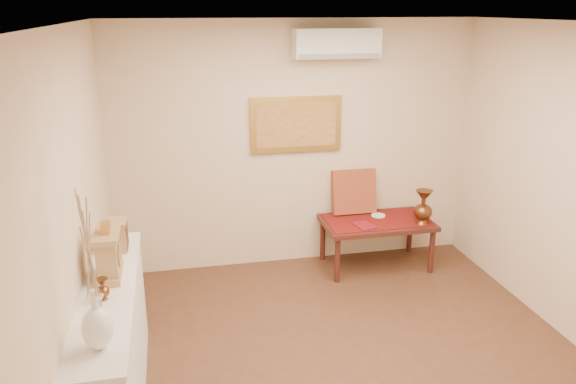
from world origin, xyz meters
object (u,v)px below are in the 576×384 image
object	(u,v)px
brass_urn_tall	(423,203)
display_ledge	(114,351)
mantel_clock	(109,254)
low_table	(377,226)
wooden_chest	(117,235)
white_vase	(91,274)

from	to	relation	value
brass_urn_tall	display_ledge	xyz separation A→B (m)	(-3.12, -1.68, -0.30)
mantel_clock	display_ledge	bearing A→B (deg)	-93.26
display_ledge	low_table	distance (m)	3.27
brass_urn_tall	wooden_chest	world-z (taller)	wooden_chest
low_table	mantel_clock	bearing A→B (deg)	-147.63
mantel_clock	white_vase	bearing A→B (deg)	-89.19
brass_urn_tall	white_vase	bearing A→B (deg)	-142.27
wooden_chest	low_table	world-z (taller)	wooden_chest
display_ledge	brass_urn_tall	bearing A→B (deg)	28.35
wooden_chest	low_table	size ratio (longest dim) A/B	0.20
brass_urn_tall	display_ledge	distance (m)	3.56
display_ledge	wooden_chest	size ratio (longest dim) A/B	8.28
white_vase	wooden_chest	world-z (taller)	white_vase
brass_urn_tall	low_table	xyz separation A→B (m)	(-0.44, 0.20, -0.30)
brass_urn_tall	low_table	bearing A→B (deg)	155.96
white_vase	brass_urn_tall	distance (m)	3.97
white_vase	mantel_clock	bearing A→B (deg)	90.81
wooden_chest	low_table	xyz separation A→B (m)	(2.64, 1.22, -0.62)
brass_urn_tall	mantel_clock	world-z (taller)	mantel_clock
brass_urn_tall	mantel_clock	xyz separation A→B (m)	(-3.11, -1.49, 0.37)
white_vase	low_table	size ratio (longest dim) A/B	0.77
brass_urn_tall	display_ledge	bearing A→B (deg)	-151.65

